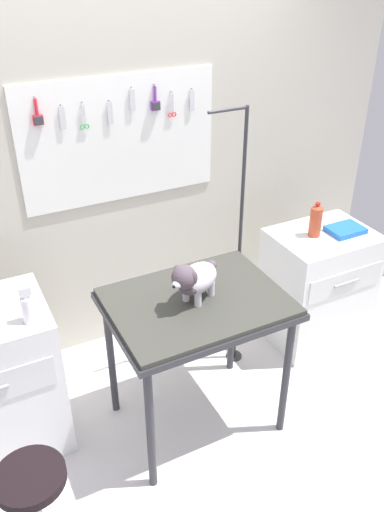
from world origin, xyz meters
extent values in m
cube|color=silver|center=(0.00, 0.00, -0.02)|extent=(4.40, 4.00, 0.04)
cube|color=#BCB8A7|center=(0.00, 1.28, 1.15)|extent=(4.00, 0.06, 2.30)
cube|color=white|center=(-0.03, 1.24, 1.48)|extent=(1.27, 0.02, 0.78)
cylinder|color=gray|center=(-0.51, 1.23, 1.80)|extent=(0.01, 0.02, 0.01)
cylinder|color=red|center=(-0.51, 1.22, 1.75)|extent=(0.02, 0.02, 0.09)
cube|color=red|center=(-0.51, 1.22, 1.68)|extent=(0.06, 0.02, 0.06)
cube|color=#333338|center=(-0.51, 1.21, 1.68)|extent=(0.05, 0.01, 0.05)
cylinder|color=gray|center=(-0.37, 1.23, 1.74)|extent=(0.01, 0.02, 0.01)
cube|color=silver|center=(-0.37, 1.22, 1.67)|extent=(0.03, 0.01, 0.13)
cylinder|color=gray|center=(-0.25, 1.23, 1.74)|extent=(0.01, 0.02, 0.01)
cube|color=silver|center=(-0.26, 1.22, 1.67)|extent=(0.01, 0.00, 0.11)
cube|color=silver|center=(-0.24, 1.22, 1.67)|extent=(0.01, 0.00, 0.11)
torus|color=#3EA356|center=(-0.26, 1.22, 1.60)|extent=(0.03, 0.01, 0.03)
torus|color=#3EA356|center=(-0.24, 1.22, 1.60)|extent=(0.03, 0.01, 0.03)
cylinder|color=gray|center=(-0.09, 1.23, 1.74)|extent=(0.01, 0.02, 0.01)
cube|color=silver|center=(-0.09, 1.22, 1.66)|extent=(0.03, 0.01, 0.13)
cylinder|color=gray|center=(0.06, 1.23, 1.80)|extent=(0.01, 0.02, 0.01)
cube|color=silver|center=(0.06, 1.22, 1.72)|extent=(0.03, 0.01, 0.13)
cylinder|color=gray|center=(0.20, 1.23, 1.80)|extent=(0.01, 0.02, 0.01)
cylinder|color=#723291|center=(0.20, 1.22, 1.74)|extent=(0.02, 0.02, 0.09)
cube|color=#723291|center=(0.20, 1.22, 1.67)|extent=(0.06, 0.02, 0.06)
cube|color=#333338|center=(0.20, 1.21, 1.67)|extent=(0.05, 0.01, 0.05)
cylinder|color=gray|center=(0.32, 1.23, 1.74)|extent=(0.01, 0.02, 0.01)
cube|color=silver|center=(0.31, 1.22, 1.67)|extent=(0.01, 0.00, 0.11)
cube|color=silver|center=(0.32, 1.22, 1.67)|extent=(0.01, 0.00, 0.11)
torus|color=red|center=(0.30, 1.22, 1.60)|extent=(0.03, 0.01, 0.03)
torus|color=red|center=(0.33, 1.22, 1.60)|extent=(0.03, 0.01, 0.03)
cylinder|color=gray|center=(0.46, 1.23, 1.75)|extent=(0.01, 0.02, 0.01)
cube|color=silver|center=(0.46, 1.22, 1.67)|extent=(0.03, 0.01, 0.13)
cylinder|color=#2D2D33|center=(-0.42, -0.05, 0.42)|extent=(0.04, 0.04, 0.84)
cylinder|color=#2D2D33|center=(0.41, -0.05, 0.42)|extent=(0.04, 0.04, 0.84)
cylinder|color=#2D2D33|center=(-0.42, 0.55, 0.42)|extent=(0.04, 0.04, 0.84)
cylinder|color=#2D2D33|center=(0.41, 0.55, 0.42)|extent=(0.04, 0.04, 0.84)
cube|color=#2D2D33|center=(-0.01, 0.25, 0.86)|extent=(0.95, 0.72, 0.03)
cube|color=#383832|center=(-0.01, 0.25, 0.89)|extent=(0.92, 0.69, 0.03)
cylinder|color=#2D2D33|center=(0.49, 0.63, 0.01)|extent=(0.11, 0.11, 0.01)
cylinder|color=#2D2D33|center=(0.49, 0.63, 0.89)|extent=(0.02, 0.02, 1.78)
cylinder|color=#2D2D33|center=(0.37, 0.63, 1.77)|extent=(0.24, 0.02, 0.02)
cylinder|color=silver|center=(-0.03, 0.20, 0.94)|extent=(0.04, 0.04, 0.09)
cylinder|color=silver|center=(-0.06, 0.27, 0.94)|extent=(0.04, 0.04, 0.09)
cylinder|color=silver|center=(0.08, 0.25, 0.94)|extent=(0.04, 0.04, 0.09)
cylinder|color=silver|center=(0.04, 0.32, 0.94)|extent=(0.04, 0.04, 0.09)
ellipsoid|color=silver|center=(0.00, 0.26, 1.03)|extent=(0.30, 0.26, 0.15)
ellipsoid|color=#53454F|center=(-0.08, 0.22, 1.02)|extent=(0.13, 0.14, 0.08)
sphere|color=#53454F|center=(-0.11, 0.20, 1.10)|extent=(0.13, 0.13, 0.13)
ellipsoid|color=silver|center=(-0.15, 0.18, 1.08)|extent=(0.07, 0.07, 0.04)
sphere|color=black|center=(-0.18, 0.17, 1.08)|extent=(0.02, 0.02, 0.02)
ellipsoid|color=#53454F|center=(-0.07, 0.16, 1.11)|extent=(0.05, 0.04, 0.07)
ellipsoid|color=#53454F|center=(-0.12, 0.26, 1.11)|extent=(0.05, 0.04, 0.07)
sphere|color=#53454F|center=(0.11, 0.31, 1.05)|extent=(0.06, 0.06, 0.06)
cube|color=silver|center=(1.14, 0.60, 0.42)|extent=(0.68, 0.52, 0.85)
cube|color=silver|center=(1.14, 0.34, 0.61)|extent=(0.60, 0.01, 0.17)
cylinder|color=#99999E|center=(1.14, 0.33, 0.61)|extent=(0.20, 0.02, 0.02)
cylinder|color=black|center=(-1.03, -0.17, 0.57)|extent=(0.31, 0.31, 0.04)
cylinder|color=white|center=(-0.84, 0.46, 0.98)|extent=(0.06, 0.06, 0.14)
cylinder|color=white|center=(-0.84, 0.46, 1.06)|extent=(0.03, 0.03, 0.02)
cube|color=silver|center=(-0.84, 0.46, 1.09)|extent=(0.06, 0.04, 0.04)
cylinder|color=#B64527|center=(1.06, 0.62, 0.95)|extent=(0.08, 0.08, 0.20)
cone|color=#B64527|center=(1.06, 0.62, 1.06)|extent=(0.08, 0.08, 0.02)
cylinder|color=red|center=(1.06, 0.62, 1.08)|extent=(0.03, 0.03, 0.02)
cube|color=blue|center=(1.28, 0.56, 0.86)|extent=(0.24, 0.18, 0.04)
camera|label=1|loc=(-1.06, -1.76, 2.53)|focal=36.79mm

